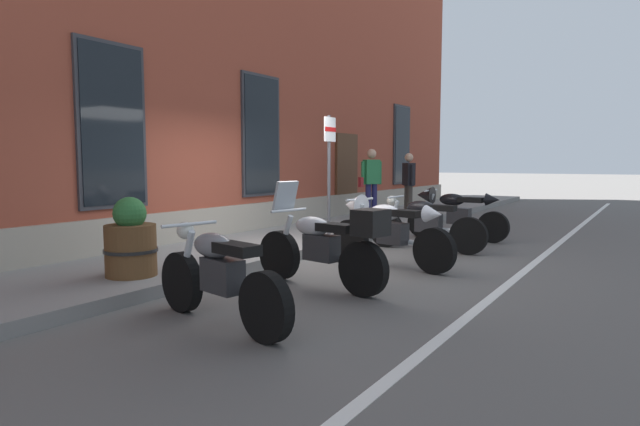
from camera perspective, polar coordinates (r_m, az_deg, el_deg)
name	(u,v)px	position (r m, az deg, el deg)	size (l,w,h in m)	color
ground_plane	(306,259)	(8.72, -1.50, -4.83)	(140.00, 140.00, 0.00)	#565451
sidewalk	(249,248)	(9.40, -7.49, -3.65)	(31.40, 2.35, 0.16)	slate
lane_stripe	(511,282)	(7.47, 19.54, -6.85)	(31.40, 0.12, 0.01)	silver
motorcycle_grey_naked	(219,276)	(5.23, -10.66, -6.56)	(0.71, 1.98, 0.95)	black
motorcycle_silver_touring	(325,245)	(6.57, 0.55, -3.39)	(0.73, 2.03, 1.31)	black
motorcycle_white_sport	(385,228)	(8.10, 6.93, -1.57)	(0.74, 2.16, 1.05)	black
motorcycle_black_naked	(425,224)	(9.61, 11.01, -1.11)	(0.62, 2.16, 0.95)	black
motorcycle_black_sport	(452,211)	(11.11, 13.82, 0.20)	(0.62, 2.08, 1.05)	black
pedestrian_striped_shirt	(371,179)	(13.45, 5.43, 3.56)	(0.61, 0.40, 1.72)	#1E1E4C
pedestrian_dark_jacket	(409,181)	(14.00, 9.34, 3.33)	(0.44, 0.45, 1.62)	#38332D
parking_sign	(329,159)	(9.87, 0.99, 5.75)	(0.36, 0.07, 2.23)	#4C4C51
barrel_planter	(131,243)	(7.01, -19.37, -3.00)	(0.65, 0.65, 0.97)	brown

